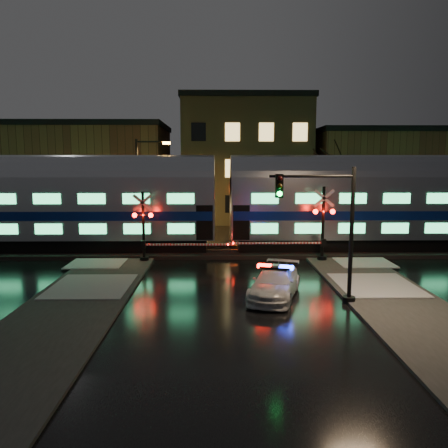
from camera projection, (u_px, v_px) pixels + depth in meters
The scene contains 13 objects.
ground at pixel (232, 272), 22.90m from camera, with size 120.00×120.00×0.00m, color black.
ballast at pixel (229, 251), 27.83m from camera, with size 90.00×4.20×0.24m, color black.
sidewalk_left at pixel (69, 310), 16.85m from camera, with size 4.00×20.00×0.12m, color #2D2D2D.
sidewalk_right at pixel (403, 308), 17.05m from camera, with size 4.00×20.00×0.12m, color #2D2D2D.
building_left at pixel (96, 175), 43.86m from camera, with size 14.00×10.00×9.00m, color brown.
building_mid at pixel (244, 162), 44.41m from camera, with size 12.00×11.00×11.50m, color brown.
building_right at pixel (372, 177), 44.32m from camera, with size 12.00×10.00×8.50m, color brown.
train at pixel (223, 200), 27.37m from camera, with size 51.00×3.12×5.92m.
police_car at pixel (275, 283), 18.51m from camera, with size 2.99×4.65×1.41m.
crossing_signal_right at pixel (317, 231), 25.01m from camera, with size 6.15×0.67×4.35m.
crossing_signal_left at pixel (150, 234), 24.87m from camera, with size 5.75×0.65×4.07m.
traffic_light at pixel (330, 232), 17.34m from camera, with size 3.58×0.67×5.53m.
streetlight at pixel (141, 183), 31.13m from camera, with size 2.46×0.26×7.35m.
Camera 1 is at (-0.76, -22.32, 5.67)m, focal length 35.00 mm.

